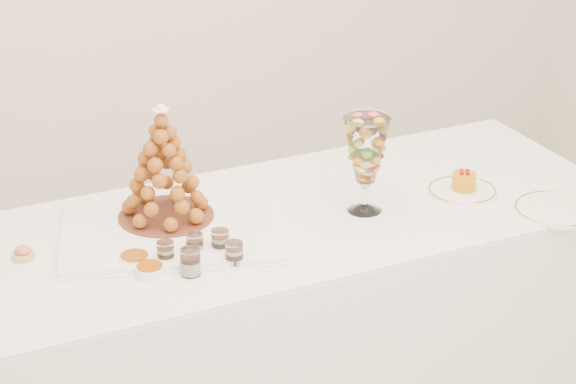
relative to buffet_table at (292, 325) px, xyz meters
name	(u,v)px	position (x,y,z in m)	size (l,w,h in m)	color
buffet_table	(292,325)	(0.00, 0.00, 0.00)	(2.11, 0.88, 0.80)	white
lace_tray	(170,231)	(-0.39, 0.03, 0.41)	(0.64, 0.48, 0.02)	white
macaron_vase	(366,151)	(0.22, -0.06, 0.60)	(0.14, 0.14, 0.31)	white
cake_plate	(462,191)	(0.57, -0.08, 0.40)	(0.23, 0.23, 0.01)	white
spare_plate	(557,210)	(0.76, -0.32, 0.40)	(0.27, 0.27, 0.01)	white
pink_tart	(23,253)	(-0.82, 0.06, 0.42)	(0.06, 0.06, 0.04)	tan
verrine_a	(166,253)	(-0.46, -0.14, 0.43)	(0.05, 0.05, 0.07)	white
verrine_b	(195,245)	(-0.37, -0.13, 0.43)	(0.05, 0.05, 0.07)	white
verrine_c	(220,241)	(-0.29, -0.14, 0.43)	(0.05, 0.05, 0.07)	white
verrine_d	(190,262)	(-0.42, -0.23, 0.44)	(0.06, 0.06, 0.08)	white
verrine_e	(234,254)	(-0.29, -0.23, 0.43)	(0.05, 0.05, 0.07)	white
ramekin_back	(135,260)	(-0.54, -0.11, 0.41)	(0.09, 0.09, 0.03)	white
ramekin_front	(150,270)	(-0.52, -0.18, 0.41)	(0.08, 0.08, 0.03)	white
croquembouche	(163,163)	(-0.38, 0.11, 0.60)	(0.30, 0.30, 0.36)	brown
mousse_cake	(464,181)	(0.57, -0.07, 0.44)	(0.08, 0.08, 0.07)	#C38309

